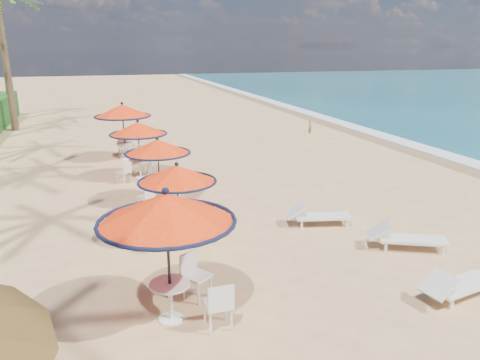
% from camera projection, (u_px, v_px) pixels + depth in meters
% --- Properties ---
extents(ground, '(160.00, 160.00, 0.00)m').
position_uv_depth(ground, '(417.00, 282.00, 10.34)').
color(ground, tan).
rests_on(ground, ground).
extents(foam_strip, '(1.20, 140.00, 0.04)m').
position_uv_depth(foam_strip, '(447.00, 156.00, 22.16)').
color(foam_strip, white).
rests_on(foam_strip, ground).
extents(wetsand_band, '(1.40, 140.00, 0.02)m').
position_uv_depth(wetsand_band, '(432.00, 157.00, 21.91)').
color(wetsand_band, olive).
rests_on(wetsand_band, ground).
extents(station_0, '(2.53, 2.53, 2.63)m').
position_uv_depth(station_0, '(171.00, 220.00, 8.39)').
color(station_0, black).
rests_on(station_0, ground).
extents(station_1, '(2.07, 2.07, 2.16)m').
position_uv_depth(station_1, '(176.00, 184.00, 12.09)').
color(station_1, black).
rests_on(station_1, ground).
extents(station_2, '(2.14, 2.14, 2.23)m').
position_uv_depth(station_2, '(158.00, 153.00, 15.05)').
color(station_2, black).
rests_on(station_2, ground).
extents(station_3, '(2.22, 2.22, 2.32)m').
position_uv_depth(station_3, '(138.00, 135.00, 18.02)').
color(station_3, black).
rests_on(station_3, ground).
extents(station_4, '(2.52, 2.52, 2.63)m').
position_uv_depth(station_4, '(124.00, 116.00, 21.03)').
color(station_4, black).
rests_on(station_4, ground).
extents(lounger_near, '(1.95, 0.94, 0.67)m').
position_uv_depth(lounger_near, '(458.00, 285.00, 9.57)').
color(lounger_near, silver).
rests_on(lounger_near, ground).
extents(lounger_mid, '(2.03, 1.39, 0.70)m').
position_uv_depth(lounger_mid, '(405.00, 237.00, 11.91)').
color(lounger_mid, silver).
rests_on(lounger_mid, ground).
extents(lounger_far, '(1.96, 1.00, 0.67)m').
position_uv_depth(lounger_far, '(316.00, 215.00, 13.52)').
color(lounger_far, silver).
rests_on(lounger_far, ground).
extents(person, '(0.23, 0.32, 0.83)m').
position_uv_depth(person, '(310.00, 127.00, 27.64)').
color(person, brown).
rests_on(person, ground).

